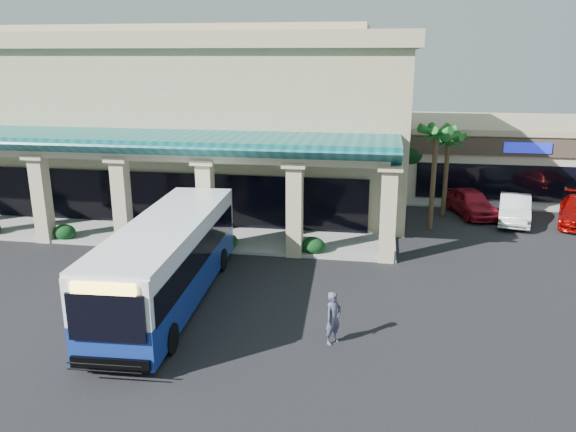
% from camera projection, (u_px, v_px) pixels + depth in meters
% --- Properties ---
extents(ground, '(110.00, 110.00, 0.00)m').
position_uv_depth(ground, '(239.00, 296.00, 23.34)').
color(ground, black).
extents(main_building, '(30.80, 14.80, 11.35)m').
position_uv_depth(main_building, '(182.00, 116.00, 38.23)').
color(main_building, tan).
rests_on(main_building, ground).
extents(arcade, '(30.00, 6.20, 5.70)m').
position_uv_depth(arcade, '(126.00, 186.00, 30.28)').
color(arcade, '#0E5458').
rests_on(arcade, ground).
extents(strip_mall, '(22.50, 12.50, 4.90)m').
position_uv_depth(strip_mall, '(548.00, 154.00, 42.52)').
color(strip_mall, beige).
rests_on(strip_mall, ground).
extents(palm_0, '(2.40, 2.40, 6.60)m').
position_uv_depth(palm_0, '(434.00, 172.00, 31.49)').
color(palm_0, '#185D1E').
rests_on(palm_0, ground).
extents(palm_1, '(2.40, 2.40, 5.80)m').
position_uv_depth(palm_1, '(446.00, 170.00, 34.29)').
color(palm_1, '#185D1E').
rests_on(palm_1, ground).
extents(broadleaf_tree, '(2.60, 2.60, 4.81)m').
position_uv_depth(broadleaf_tree, '(409.00, 162.00, 39.48)').
color(broadleaf_tree, black).
rests_on(broadleaf_tree, ground).
extents(transit_bus, '(3.49, 12.33, 3.41)m').
position_uv_depth(transit_bus, '(169.00, 262.00, 22.34)').
color(transit_bus, navy).
rests_on(transit_bus, ground).
extents(pedestrian, '(0.77, 0.82, 1.88)m').
position_uv_depth(pedestrian, '(333.00, 318.00, 19.26)').
color(pedestrian, '#494A62').
rests_on(pedestrian, ground).
extents(car_silver, '(3.19, 5.23, 1.66)m').
position_uv_depth(car_silver, '(471.00, 202.00, 34.95)').
color(car_silver, maroon).
rests_on(car_silver, ground).
extents(car_white, '(2.65, 5.17, 1.62)m').
position_uv_depth(car_white, '(515.00, 209.00, 33.40)').
color(car_white, white).
rests_on(car_white, ground).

